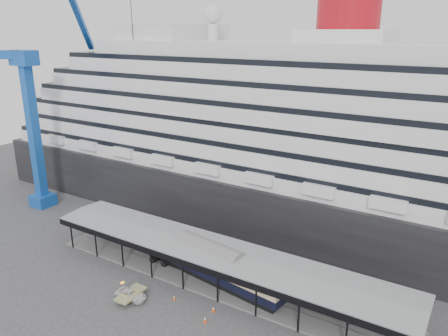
# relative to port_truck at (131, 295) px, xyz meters

# --- Properties ---
(ground) EXTENTS (200.00, 200.00, 0.00)m
(ground) POSITION_rel_port_truck_xyz_m (7.43, 4.76, -0.63)
(ground) COLOR #39393C
(ground) RESTS_ON ground
(cruise_ship) EXTENTS (130.00, 30.00, 43.90)m
(cruise_ship) POSITION_rel_port_truck_xyz_m (7.47, 36.76, 17.72)
(cruise_ship) COLOR black
(cruise_ship) RESTS_ON ground
(platform_canopy) EXTENTS (56.00, 9.18, 5.30)m
(platform_canopy) POSITION_rel_port_truck_xyz_m (7.43, 9.76, 1.74)
(platform_canopy) COLOR slate
(platform_canopy) RESTS_ON ground
(crane_blue) EXTENTS (22.63, 19.19, 47.60)m
(crane_blue) POSITION_rel_port_truck_xyz_m (-37.69, 15.38, 19.33)
(crane_blue) COLOR #1752B2
(crane_blue) RESTS_ON ground
(port_truck) EXTENTS (4.60, 2.30, 1.25)m
(port_truck) POSITION_rel_port_truck_xyz_m (0.00, 0.00, 0.00)
(port_truck) COLOR silver
(port_truck) RESTS_ON ground
(pullman_carriage) EXTENTS (25.16, 6.55, 24.50)m
(pullman_carriage) POSITION_rel_port_truck_xyz_m (6.29, 9.76, 2.32)
(pullman_carriage) COLOR black
(pullman_carriage) RESTS_ON ground
(traffic_cone_left) EXTENTS (0.43, 0.43, 0.70)m
(traffic_cone_left) POSITION_rel_port_truck_xyz_m (5.10, 2.95, -0.28)
(traffic_cone_left) COLOR #FA560D
(traffic_cone_left) RESTS_ON ground
(traffic_cone_mid) EXTENTS (0.49, 0.49, 0.81)m
(traffic_cone_mid) POSITION_rel_port_truck_xyz_m (11.28, 1.26, -0.23)
(traffic_cone_mid) COLOR #EF4D0D
(traffic_cone_mid) RESTS_ON ground
(traffic_cone_right) EXTENTS (0.51, 0.51, 0.79)m
(traffic_cone_right) POSITION_rel_port_truck_xyz_m (11.01, 3.58, -0.23)
(traffic_cone_right) COLOR #E3540C
(traffic_cone_right) RESTS_ON ground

